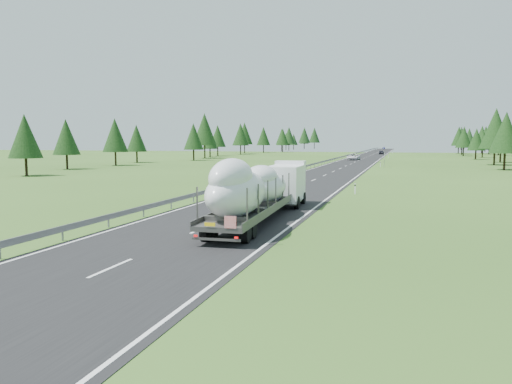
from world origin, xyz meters
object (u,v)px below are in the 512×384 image
(distant_car_dark, at_px, (381,152))
(distant_car_blue, at_px, (384,148))
(highway_sign, at_px, (384,157))
(distant_van, at_px, (353,157))
(boat_truck, at_px, (259,188))

(distant_car_dark, height_order, distant_car_blue, distant_car_dark)
(highway_sign, relative_size, distant_van, 0.44)
(highway_sign, bearing_deg, distant_van, 105.35)
(distant_van, height_order, distant_car_blue, distant_van)
(boat_truck, height_order, distant_car_dark, boat_truck)
(boat_truck, distance_m, distant_car_dark, 155.81)
(boat_truck, relative_size, distant_car_blue, 4.68)
(boat_truck, height_order, distant_van, boat_truck)
(highway_sign, bearing_deg, boat_truck, -94.15)
(boat_truck, distance_m, distant_van, 99.56)
(distant_van, xyz_separation_m, distant_car_dark, (4.42, 56.33, -0.08))
(boat_truck, distance_m, distant_car_blue, 262.06)
(highway_sign, relative_size, distant_car_blue, 0.67)
(highway_sign, relative_size, boat_truck, 0.14)
(highway_sign, height_order, distant_van, highway_sign)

